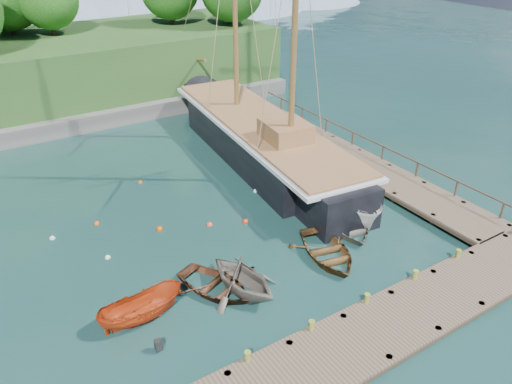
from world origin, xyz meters
TOP-DOWN VIEW (x-y plane):
  - ground at (0.00, 0.00)m, footprint 160.00×160.00m
  - dock_near at (2.00, -6.50)m, footprint 20.00×3.20m
  - dock_east at (11.50, 7.00)m, footprint 3.20×24.00m
  - bollard_0 at (-4.00, -5.10)m, footprint 0.26×0.26m
  - bollard_1 at (-1.00, -5.10)m, footprint 0.26×0.26m
  - bollard_2 at (2.00, -5.10)m, footprint 0.26×0.26m
  - bollard_3 at (5.00, -5.10)m, footprint 0.26×0.26m
  - bollard_4 at (8.00, -5.10)m, footprint 0.26×0.26m
  - rowboat_0 at (-2.81, -0.31)m, footprint 4.07×4.70m
  - rowboat_1 at (-1.82, -1.12)m, footprint 4.03×4.45m
  - rowboat_2 at (3.20, -1.06)m, footprint 4.02×4.95m
  - rowboat_3 at (5.81, 0.33)m, footprint 4.11×4.83m
  - motorboat_orange at (-6.35, -0.33)m, footprint 3.78×1.48m
  - cabin_boat_white at (7.00, 1.08)m, footprint 3.35×5.31m
  - schooner at (6.85, 10.70)m, footprint 7.50×28.50m
  - mooring_buoy_0 at (-6.21, 4.85)m, footprint 0.28×0.28m
  - mooring_buoy_1 at (-2.96, 5.89)m, footprint 0.36×0.36m
  - mooring_buoy_2 at (-0.43, 4.80)m, footprint 0.33×0.33m
  - mooring_buoy_3 at (3.85, 6.70)m, footprint 0.31×0.31m
  - mooring_buoy_4 at (-5.72, 8.31)m, footprint 0.31×0.31m
  - mooring_buoy_5 at (-1.84, 11.71)m, footprint 0.29×0.29m
  - mooring_buoy_6 at (-8.17, 8.14)m, footprint 0.31×0.31m
  - mooring_buoy_7 at (1.44, 3.99)m, footprint 0.35×0.35m

SIDE VIEW (x-z plane):
  - ground at x=0.00m, z-range 0.00..0.00m
  - bollard_0 at x=-4.00m, z-range -0.23..0.23m
  - bollard_1 at x=-1.00m, z-range -0.23..0.23m
  - bollard_2 at x=2.00m, z-range -0.23..0.23m
  - bollard_3 at x=5.00m, z-range -0.23..0.23m
  - bollard_4 at x=8.00m, z-range -0.23..0.23m
  - rowboat_0 at x=-2.81m, z-range -0.41..0.41m
  - rowboat_1 at x=-1.82m, z-range -1.02..1.02m
  - rowboat_2 at x=3.20m, z-range -0.45..0.45m
  - rowboat_3 at x=5.81m, z-range -0.42..0.42m
  - motorboat_orange at x=-6.35m, z-range -0.73..0.73m
  - cabin_boat_white at x=7.00m, z-range -0.96..0.96m
  - mooring_buoy_0 at x=-6.21m, z-range -0.14..0.14m
  - mooring_buoy_1 at x=-2.96m, z-range -0.18..0.18m
  - mooring_buoy_2 at x=-0.43m, z-range -0.17..0.17m
  - mooring_buoy_3 at x=3.85m, z-range -0.16..0.16m
  - mooring_buoy_4 at x=-5.72m, z-range -0.16..0.16m
  - mooring_buoy_5 at x=-1.84m, z-range -0.15..0.15m
  - mooring_buoy_6 at x=-8.17m, z-range -0.15..0.15m
  - mooring_buoy_7 at x=1.44m, z-range -0.18..0.18m
  - dock_near at x=2.00m, z-range -0.12..0.98m
  - dock_east at x=11.50m, z-range -0.12..0.98m
  - schooner at x=6.85m, z-range -9.37..11.70m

